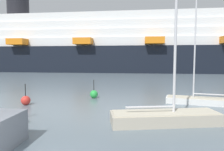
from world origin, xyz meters
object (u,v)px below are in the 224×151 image
object	(u,v)px
sailboat_2	(198,99)
channel_buoy_2	(26,100)
sailboat_3	(165,115)
cruise_ship	(91,47)
channel_buoy_1	(94,94)

from	to	relation	value
sailboat_2	channel_buoy_2	world-z (taller)	sailboat_2
sailboat_2	sailboat_3	size ratio (longest dim) A/B	0.81
sailboat_2	sailboat_3	bearing A→B (deg)	70.32
channel_buoy_2	cruise_ship	distance (m)	46.20
channel_buoy_2	cruise_ship	bearing A→B (deg)	99.11
cruise_ship	sailboat_2	bearing A→B (deg)	-66.20
sailboat_3	cruise_ship	size ratio (longest dim) A/B	0.09
sailboat_3	cruise_ship	xyz separation A→B (m)	(-18.11, 48.19, 6.69)
sailboat_3	channel_buoy_2	size ratio (longest dim) A/B	6.51
sailboat_3	channel_buoy_1	world-z (taller)	sailboat_3
sailboat_2	channel_buoy_1	world-z (taller)	sailboat_2
channel_buoy_2	cruise_ship	size ratio (longest dim) A/B	0.01
sailboat_2	channel_buoy_2	size ratio (longest dim) A/B	5.24
sailboat_2	sailboat_3	distance (m)	6.72
channel_buoy_1	sailboat_3	bearing A→B (deg)	-48.31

